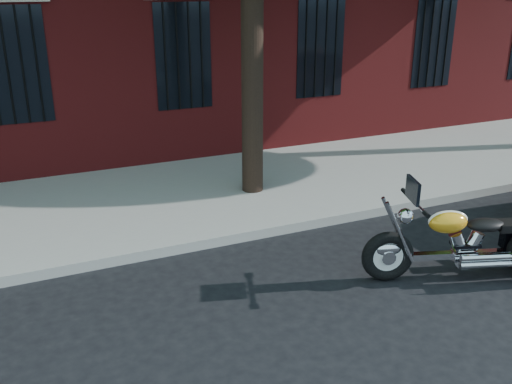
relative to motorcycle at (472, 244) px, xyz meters
name	(u,v)px	position (x,y,z in m)	size (l,w,h in m)	color
ground	(307,278)	(-1.92, 0.81, -0.46)	(120.00, 120.00, 0.00)	black
curb	(262,231)	(-1.92, 2.19, -0.38)	(40.00, 0.16, 0.15)	gray
sidewalk	(219,191)	(-1.92, 4.07, -0.38)	(40.00, 3.60, 0.15)	gray
motorcycle	(472,244)	(0.00, 0.00, 0.00)	(2.48, 1.32, 1.35)	black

